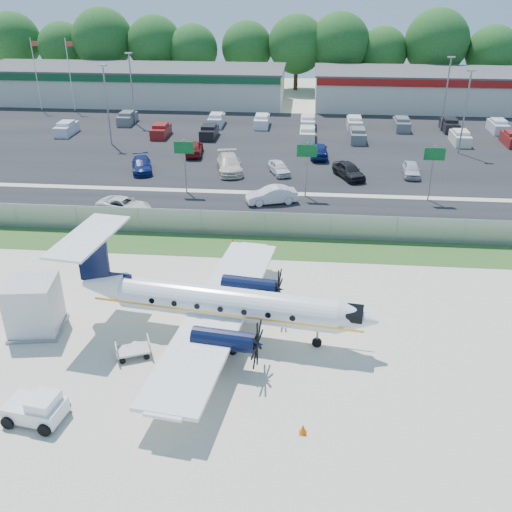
# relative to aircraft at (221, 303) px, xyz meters

# --- Properties ---
(ground) EXTENTS (170.00, 170.00, 0.00)m
(ground) POSITION_rel_aircraft_xyz_m (1.48, -0.54, -2.10)
(ground) COLOR beige
(ground) RESTS_ON ground
(grass_verge) EXTENTS (170.00, 4.00, 0.02)m
(grass_verge) POSITION_rel_aircraft_xyz_m (1.48, 11.46, -2.09)
(grass_verge) COLOR #2D561E
(grass_verge) RESTS_ON ground
(access_road) EXTENTS (170.00, 8.00, 0.02)m
(access_road) POSITION_rel_aircraft_xyz_m (1.48, 18.46, -2.08)
(access_road) COLOR black
(access_road) RESTS_ON ground
(parking_lot) EXTENTS (170.00, 32.00, 0.02)m
(parking_lot) POSITION_rel_aircraft_xyz_m (1.48, 39.46, -2.08)
(parking_lot) COLOR black
(parking_lot) RESTS_ON ground
(perimeter_fence) EXTENTS (120.00, 0.06, 1.99)m
(perimeter_fence) POSITION_rel_aircraft_xyz_m (1.48, 13.46, -1.09)
(perimeter_fence) COLOR gray
(perimeter_fence) RESTS_ON ground
(building_west) EXTENTS (46.40, 12.40, 5.24)m
(building_west) POSITION_rel_aircraft_xyz_m (-22.52, 61.45, 0.53)
(building_west) COLOR beige
(building_west) RESTS_ON ground
(building_east) EXTENTS (44.40, 12.40, 5.24)m
(building_east) POSITION_rel_aircraft_xyz_m (27.48, 61.45, 0.53)
(building_east) COLOR beige
(building_east) RESTS_ON ground
(sign_left) EXTENTS (1.80, 0.26, 5.00)m
(sign_left) POSITION_rel_aircraft_xyz_m (-6.52, 22.37, 1.52)
(sign_left) COLOR gray
(sign_left) RESTS_ON ground
(sign_mid) EXTENTS (1.80, 0.26, 5.00)m
(sign_mid) POSITION_rel_aircraft_xyz_m (4.48, 22.37, 1.52)
(sign_mid) COLOR gray
(sign_mid) RESTS_ON ground
(sign_right) EXTENTS (1.80, 0.26, 5.00)m
(sign_right) POSITION_rel_aircraft_xyz_m (15.48, 22.37, 1.52)
(sign_right) COLOR gray
(sign_right) RESTS_ON ground
(flagpole_west) EXTENTS (1.06, 0.12, 10.00)m
(flagpole_west) POSITION_rel_aircraft_xyz_m (-34.44, 54.46, 3.55)
(flagpole_west) COLOR white
(flagpole_west) RESTS_ON ground
(flagpole_east) EXTENTS (1.06, 0.12, 10.00)m
(flagpole_east) POSITION_rel_aircraft_xyz_m (-29.44, 54.46, 3.55)
(flagpole_east) COLOR white
(flagpole_east) RESTS_ON ground
(light_pole_nw) EXTENTS (0.90, 0.35, 9.09)m
(light_pole_nw) POSITION_rel_aircraft_xyz_m (-18.52, 37.46, 3.14)
(light_pole_nw) COLOR gray
(light_pole_nw) RESTS_ON ground
(light_pole_ne) EXTENTS (0.90, 0.35, 9.09)m
(light_pole_ne) POSITION_rel_aircraft_xyz_m (21.48, 37.46, 3.14)
(light_pole_ne) COLOR gray
(light_pole_ne) RESTS_ON ground
(light_pole_sw) EXTENTS (0.90, 0.35, 9.09)m
(light_pole_sw) POSITION_rel_aircraft_xyz_m (-18.52, 47.46, 3.14)
(light_pole_sw) COLOR gray
(light_pole_sw) RESTS_ON ground
(light_pole_se) EXTENTS (0.90, 0.35, 9.09)m
(light_pole_se) POSITION_rel_aircraft_xyz_m (21.48, 47.46, 3.14)
(light_pole_se) COLOR gray
(light_pole_se) RESTS_ON ground
(tree_line) EXTENTS (112.00, 6.00, 14.00)m
(tree_line) POSITION_rel_aircraft_xyz_m (1.48, 73.46, -2.10)
(tree_line) COLOR #184E17
(tree_line) RESTS_ON ground
(aircraft) EXTENTS (17.72, 17.42, 5.43)m
(aircraft) POSITION_rel_aircraft_xyz_m (0.00, 0.00, 0.00)
(aircraft) COLOR white
(aircraft) RESTS_ON ground
(pushback_tug) EXTENTS (2.82, 2.22, 1.41)m
(pushback_tug) POSITION_rel_aircraft_xyz_m (-7.42, -7.60, -1.42)
(pushback_tug) COLOR white
(pushback_tug) RESTS_ON ground
(baggage_cart_near) EXTENTS (2.08, 1.69, 0.95)m
(baggage_cart_near) POSITION_rel_aircraft_xyz_m (-4.43, -2.48, -1.66)
(baggage_cart_near) COLOR gray
(baggage_cart_near) RESTS_ON ground
(baggage_cart_far) EXTENTS (2.24, 1.44, 1.14)m
(baggage_cart_far) POSITION_rel_aircraft_xyz_m (0.08, -1.34, -1.57)
(baggage_cart_far) COLOR gray
(baggage_cart_far) RESTS_ON ground
(service_container) EXTENTS (3.23, 3.23, 3.16)m
(service_container) POSITION_rel_aircraft_xyz_m (-10.63, -0.49, -0.62)
(service_container) COLOR silver
(service_container) RESTS_ON ground
(cone_nose) EXTENTS (0.35, 0.35, 0.50)m
(cone_nose) POSITION_rel_aircraft_xyz_m (6.08, 2.04, -1.86)
(cone_nose) COLOR #EC6107
(cone_nose) RESTS_ON ground
(cone_port_wing) EXTENTS (0.37, 0.37, 0.52)m
(cone_port_wing) POSITION_rel_aircraft_xyz_m (4.75, -7.39, -1.85)
(cone_port_wing) COLOR #EC6107
(cone_port_wing) RESTS_ON ground
(cone_starboard_wing) EXTENTS (0.35, 0.35, 0.50)m
(cone_starboard_wing) POSITION_rel_aircraft_xyz_m (-0.84, 11.71, -1.86)
(cone_starboard_wing) COLOR #EC6107
(cone_starboard_wing) RESTS_ON ground
(road_car_west) EXTENTS (5.19, 3.49, 1.32)m
(road_car_west) POSITION_rel_aircraft_xyz_m (-10.81, 17.13, -2.10)
(road_car_west) COLOR silver
(road_car_west) RESTS_ON ground
(road_car_mid) EXTENTS (4.76, 2.85, 1.48)m
(road_car_mid) POSITION_rel_aircraft_xyz_m (1.53, 20.49, -2.10)
(road_car_mid) COLOR silver
(road_car_mid) RESTS_ON ground
(parked_car_a) EXTENTS (3.27, 5.12, 1.38)m
(parked_car_a) POSITION_rel_aircraft_xyz_m (-12.27, 28.04, -2.10)
(parked_car_a) COLOR navy
(parked_car_a) RESTS_ON ground
(parked_car_b) EXTENTS (3.55, 6.12, 1.67)m
(parked_car_b) POSITION_rel_aircraft_xyz_m (-3.33, 28.73, -2.10)
(parked_car_b) COLOR beige
(parked_car_b) RESTS_ON ground
(parked_car_c) EXTENTS (2.77, 4.07, 1.29)m
(parked_car_c) POSITION_rel_aircraft_xyz_m (1.76, 28.54, -2.10)
(parked_car_c) COLOR silver
(parked_car_c) RESTS_ON ground
(parked_car_d) EXTENTS (3.54, 4.89, 1.55)m
(parked_car_d) POSITION_rel_aircraft_xyz_m (8.69, 27.92, -2.10)
(parked_car_d) COLOR black
(parked_car_d) RESTS_ON ground
(parked_car_e) EXTENTS (1.82, 4.04, 1.35)m
(parked_car_e) POSITION_rel_aircraft_xyz_m (14.98, 29.12, -2.10)
(parked_car_e) COLOR silver
(parked_car_e) RESTS_ON ground
(parked_car_f) EXTENTS (2.37, 4.86, 1.60)m
(parked_car_f) POSITION_rel_aircraft_xyz_m (-8.04, 34.26, -2.10)
(parked_car_f) COLOR maroon
(parked_car_f) RESTS_ON ground
(parked_car_g) EXTENTS (2.09, 4.80, 1.61)m
(parked_car_g) POSITION_rel_aircraft_xyz_m (5.81, 34.53, -2.10)
(parked_car_g) COLOR navy
(parked_car_g) RESTS_ON ground
(far_parking_rows) EXTENTS (56.00, 10.00, 1.60)m
(far_parking_rows) POSITION_rel_aircraft_xyz_m (1.48, 44.46, -2.10)
(far_parking_rows) COLOR gray
(far_parking_rows) RESTS_ON ground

